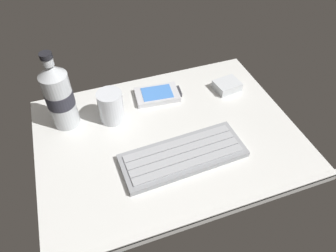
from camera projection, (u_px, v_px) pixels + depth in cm
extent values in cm
cube|color=silver|center=(168.00, 137.00, 78.11)|extent=(64.00, 48.00, 2.00)
cube|color=silver|center=(207.00, 215.00, 61.82)|extent=(64.00, 1.20, 0.80)
cube|color=#93969B|center=(183.00, 156.00, 71.81)|extent=(29.47, 12.31, 1.40)
cube|color=#ADAFB5|center=(178.00, 143.00, 73.32)|extent=(26.74, 3.21, 0.30)
cube|color=#ADAFB5|center=(181.00, 150.00, 71.91)|extent=(26.74, 3.21, 0.30)
cube|color=#ADAFB5|center=(185.00, 157.00, 70.49)|extent=(26.74, 3.21, 0.30)
cube|color=#ADAFB5|center=(189.00, 164.00, 69.08)|extent=(26.74, 3.21, 0.30)
cube|color=silver|center=(157.00, 95.00, 86.85)|extent=(12.69, 8.75, 1.40)
cube|color=#4C8CEA|center=(157.00, 93.00, 86.31)|extent=(8.95, 6.73, 0.10)
cube|color=#333338|center=(179.00, 91.00, 87.90)|extent=(1.17, 3.86, 1.12)
cylinder|color=silver|center=(111.00, 107.00, 78.23)|extent=(6.40, 6.40, 8.50)
cylinder|color=orange|center=(112.00, 109.00, 78.94)|extent=(5.50, 5.50, 6.12)
cylinder|color=silver|center=(61.00, 100.00, 74.93)|extent=(6.60, 6.60, 15.00)
cone|color=silver|center=(51.00, 70.00, 68.51)|extent=(6.60, 6.60, 2.80)
cylinder|color=silver|center=(48.00, 62.00, 66.85)|extent=(2.51, 2.51, 1.80)
cylinder|color=black|center=(46.00, 56.00, 65.77)|extent=(2.77, 2.77, 1.20)
cylinder|color=#2D2D38|center=(60.00, 98.00, 74.39)|extent=(6.73, 6.73, 3.80)
cube|color=silver|center=(227.00, 86.00, 88.87)|extent=(7.69, 6.49, 2.40)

